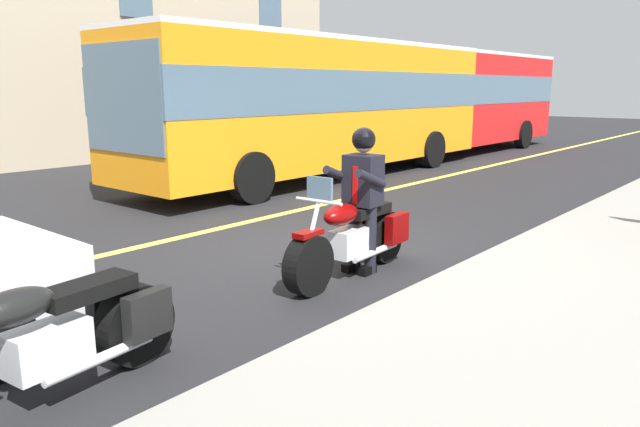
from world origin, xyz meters
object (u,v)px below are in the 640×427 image
(motorcycle_main, at_px, (353,238))
(bus_near, at_px, (453,97))
(motorcycle_parked, at_px, (54,341))
(bus_far, at_px, (324,100))
(rider_main, at_px, (362,187))

(motorcycle_main, xyz_separation_m, bus_near, (-12.65, -5.50, 1.42))
(motorcycle_parked, distance_m, bus_far, 11.10)
(motorcycle_main, bearing_deg, rider_main, -175.79)
(rider_main, distance_m, bus_far, 7.86)
(rider_main, bearing_deg, bus_near, -156.24)
(rider_main, relative_size, bus_near, 0.16)
(rider_main, xyz_separation_m, bus_far, (-5.69, -5.36, 0.84))
(motorcycle_main, bearing_deg, motorcycle_parked, 2.12)
(bus_near, bearing_deg, motorcycle_main, 23.50)
(rider_main, height_order, motorcycle_parked, rider_main)
(bus_near, relative_size, bus_far, 1.00)
(rider_main, xyz_separation_m, bus_near, (-12.46, -5.49, 0.84))
(rider_main, xyz_separation_m, motorcycle_parked, (3.84, 0.15, -0.58))
(motorcycle_main, relative_size, motorcycle_parked, 1.00)
(motorcycle_main, xyz_separation_m, rider_main, (-0.19, -0.01, 0.58))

